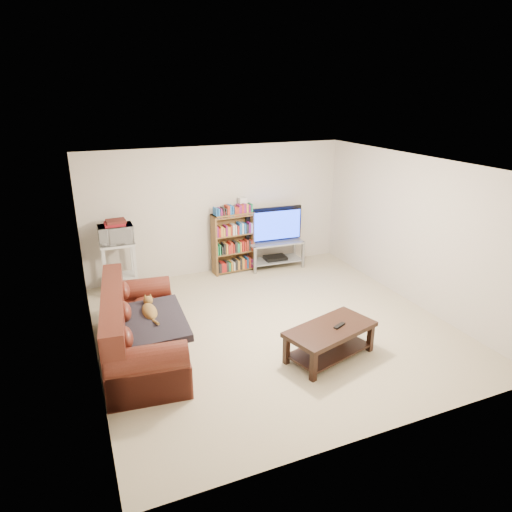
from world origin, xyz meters
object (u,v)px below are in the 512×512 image
tv_stand (275,250)px  coffee_table (330,336)px  sofa (137,334)px  bookshelf (233,242)px

tv_stand → coffee_table: bearing=-99.5°
sofa → bookshelf: 3.25m
tv_stand → bookshelf: 0.89m
sofa → tv_stand: (3.05, 2.28, 0.03)m
bookshelf → tv_stand: bearing=-9.8°
coffee_table → tv_stand: size_ratio=1.21×
tv_stand → bookshelf: size_ratio=0.94×
sofa → tv_stand: 3.81m
sofa → bookshelf: (2.20, 2.37, 0.28)m
coffee_table → tv_stand: 3.34m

